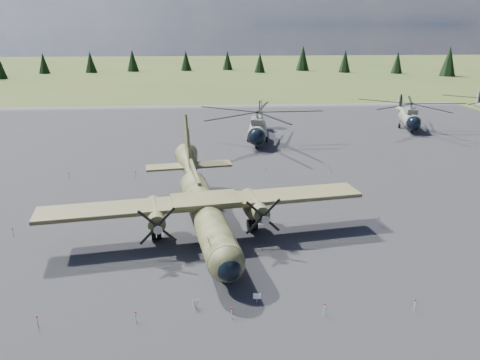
{
  "coord_description": "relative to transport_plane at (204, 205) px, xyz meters",
  "views": [
    {
      "loc": [
        0.64,
        -38.93,
        17.83
      ],
      "look_at": [
        3.71,
        2.0,
        4.15
      ],
      "focal_mm": 35.0,
      "sensor_mm": 36.0,
      "label": 1
    }
  ],
  "objects": [
    {
      "name": "helicopter_mid",
      "position": [
        36.38,
        40.72,
        0.81
      ],
      "size": [
        22.85,
        24.08,
        4.87
      ],
      "rotation": [
        0.0,
        0.0,
        -0.22
      ],
      "color": "gray",
      "rests_on": "ground"
    },
    {
      "name": "apron",
      "position": [
        -0.32,
        10.2,
        -2.65
      ],
      "size": [
        120.0,
        120.0,
        0.04
      ],
      "primitive_type": "cube",
      "color": "#535358",
      "rests_on": "ground"
    },
    {
      "name": "transport_plane",
      "position": [
        0.0,
        0.0,
        0.0
      ],
      "size": [
        27.99,
        25.23,
        9.21
      ],
      "rotation": [
        0.0,
        0.0,
        0.15
      ],
      "color": "#363F22",
      "rests_on": "ground"
    },
    {
      "name": "treeline",
      "position": [
        -0.14,
        -9.42,
        2.07
      ],
      "size": [
        325.69,
        319.84,
        10.9
      ],
      "color": "black",
      "rests_on": "ground"
    },
    {
      "name": "barrier_fence",
      "position": [
        -0.78,
        0.13,
        -2.14
      ],
      "size": [
        33.12,
        29.62,
        0.85
      ],
      "color": "white",
      "rests_on": "ground"
    },
    {
      "name": "helicopter_near",
      "position": [
        8.39,
        32.58,
        1.06
      ],
      "size": [
        23.23,
        25.42,
        5.22
      ],
      "rotation": [
        0.0,
        0.0,
        -0.14
      ],
      "color": "gray",
      "rests_on": "ground"
    },
    {
      "name": "info_placard_left",
      "position": [
        -0.6,
        -12.02,
        -2.22
      ],
      "size": [
        0.43,
        0.23,
        0.64
      ],
      "rotation": [
        0.0,
        0.0,
        0.14
      ],
      "color": "gray",
      "rests_on": "ground"
    },
    {
      "name": "info_placard_right",
      "position": [
        3.47,
        -11.75,
        -2.12
      ],
      "size": [
        0.53,
        0.29,
        0.8
      ],
      "rotation": [
        0.0,
        0.0,
        -0.15
      ],
      "color": "gray",
      "rests_on": "ground"
    },
    {
      "name": "ground",
      "position": [
        -0.32,
        0.2,
        -2.65
      ],
      "size": [
        500.0,
        500.0,
        0.0
      ],
      "primitive_type": "plane",
      "color": "#4E5626",
      "rests_on": "ground"
    }
  ]
}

